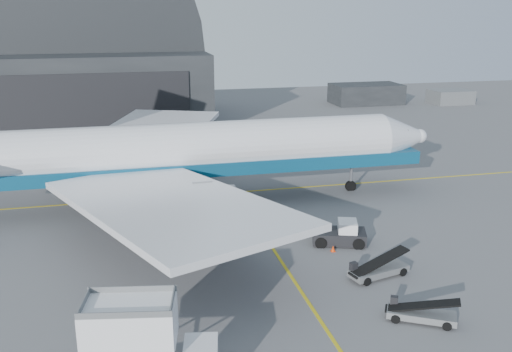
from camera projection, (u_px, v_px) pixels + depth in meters
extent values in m
plane|color=#565659|center=(289.00, 273.00, 42.36)|extent=(200.00, 200.00, 0.00)
cube|color=gold|center=(236.00, 192.00, 61.02)|extent=(80.00, 0.25, 0.02)
cube|color=gold|center=(297.00, 285.00, 40.49)|extent=(0.25, 40.00, 0.02)
cube|color=black|center=(55.00, 88.00, 96.41)|extent=(50.00, 28.00, 12.00)
cube|color=black|center=(47.00, 107.00, 83.54)|extent=(42.00, 0.40, 9.50)
cube|color=black|center=(365.00, 103.00, 118.00)|extent=(14.00, 8.00, 4.00)
cube|color=slate|center=(450.00, 103.00, 118.05)|extent=(8.00, 6.00, 2.80)
cylinder|color=white|center=(200.00, 148.00, 56.46)|extent=(38.87, 5.18, 5.18)
cone|color=white|center=(402.00, 137.00, 61.32)|extent=(4.75, 5.18, 5.18)
sphere|color=white|center=(420.00, 136.00, 61.80)|extent=(1.51, 1.51, 1.51)
cube|color=black|center=(391.00, 132.00, 60.85)|extent=(2.81, 2.38, 0.76)
cube|color=navy|center=(201.00, 164.00, 56.94)|extent=(45.35, 5.24, 1.30)
cube|color=white|center=(169.00, 203.00, 43.72)|extent=(19.91, 26.47, 1.58)
cube|color=white|center=(149.00, 134.00, 67.90)|extent=(19.91, 26.47, 1.58)
cylinder|color=gray|center=(203.00, 204.00, 48.96)|extent=(5.61, 2.92, 2.92)
cylinder|color=gray|center=(181.00, 155.00, 65.08)|extent=(5.61, 2.92, 2.92)
cylinder|color=#A5A5AA|center=(351.00, 177.00, 61.23)|extent=(0.30, 0.30, 3.02)
cylinder|color=black|center=(351.00, 186.00, 61.52)|extent=(1.19, 0.38, 1.19)
cylinder|color=black|center=(184.00, 209.00, 54.18)|extent=(1.40, 0.49, 1.40)
cylinder|color=black|center=(177.00, 188.00, 60.62)|extent=(1.40, 0.49, 1.40)
cube|color=silver|center=(130.00, 324.00, 28.57)|extent=(5.00, 3.51, 2.18)
cube|color=black|center=(339.00, 236.00, 47.66)|extent=(4.91, 3.65, 0.98)
cube|color=silver|center=(347.00, 227.00, 47.36)|extent=(2.07, 2.35, 0.98)
cylinder|color=black|center=(359.00, 244.00, 46.53)|extent=(1.05, 0.67, 0.98)
cylinder|color=black|center=(356.00, 234.00, 48.63)|extent=(1.05, 0.67, 0.98)
cylinder|color=black|center=(321.00, 243.00, 46.78)|extent=(1.05, 0.67, 0.98)
cylinder|color=black|center=(320.00, 233.00, 48.87)|extent=(1.05, 0.67, 0.98)
cube|color=slate|center=(379.00, 271.00, 41.71)|extent=(4.81, 2.64, 0.47)
cube|color=black|center=(379.00, 262.00, 41.51)|extent=(4.97, 2.21, 1.33)
cube|color=black|center=(354.00, 266.00, 41.22)|extent=(0.61, 0.53, 0.62)
cylinder|color=black|center=(403.00, 272.00, 41.88)|extent=(0.67, 0.41, 0.62)
cylinder|color=black|center=(390.00, 264.00, 43.12)|extent=(0.67, 0.41, 0.62)
cylinder|color=black|center=(367.00, 281.00, 40.40)|extent=(0.67, 0.41, 0.62)
cylinder|color=black|center=(354.00, 273.00, 41.63)|extent=(0.67, 0.41, 0.62)
cube|color=slate|center=(421.00, 315.00, 35.76)|extent=(4.37, 3.32, 0.43)
cube|color=black|center=(422.00, 305.00, 35.57)|extent=(4.38, 3.04, 1.22)
cube|color=black|center=(394.00, 300.00, 36.56)|extent=(0.60, 0.57, 0.57)
cylinder|color=black|center=(447.00, 326.00, 34.77)|extent=(0.62, 0.49, 0.57)
cylinder|color=black|center=(446.00, 315.00, 36.01)|extent=(0.62, 0.49, 0.57)
cylinder|color=black|center=(396.00, 319.00, 35.58)|extent=(0.62, 0.49, 0.57)
cylinder|color=black|center=(397.00, 308.00, 36.82)|extent=(0.62, 0.49, 0.57)
cube|color=#E63607|center=(333.00, 251.00, 46.16)|extent=(0.35, 0.35, 0.03)
cone|color=#E63607|center=(333.00, 249.00, 46.09)|extent=(0.35, 0.35, 0.50)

